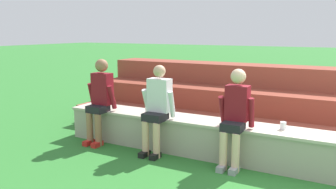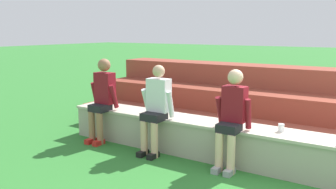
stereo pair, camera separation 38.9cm
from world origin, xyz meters
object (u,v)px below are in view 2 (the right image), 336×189
at_px(person_left_of_center, 156,107).
at_px(plastic_cup_right_end, 149,109).
at_px(person_far_left, 102,97).
at_px(plastic_cup_middle, 281,128).
at_px(person_center, 232,116).

xyz_separation_m(person_left_of_center, plastic_cup_right_end, (-0.34, 0.27, -0.13)).
bearing_deg(person_far_left, person_left_of_center, -0.87).
relative_size(person_left_of_center, plastic_cup_middle, 12.80).
height_order(person_far_left, plastic_cup_middle, person_far_left).
height_order(plastic_cup_right_end, plastic_cup_middle, plastic_cup_right_end).
xyz_separation_m(plastic_cup_right_end, plastic_cup_middle, (2.18, 0.06, -0.00)).
xyz_separation_m(person_far_left, plastic_cup_right_end, (0.80, 0.26, -0.17)).
xyz_separation_m(person_left_of_center, plastic_cup_middle, (1.84, 0.34, -0.14)).
xyz_separation_m(person_far_left, person_left_of_center, (1.14, -0.02, -0.04)).
height_order(person_center, plastic_cup_right_end, person_center).
distance_m(plastic_cup_right_end, plastic_cup_middle, 2.18).
distance_m(person_center, plastic_cup_middle, 0.69).
xyz_separation_m(person_far_left, plastic_cup_middle, (2.98, 0.32, -0.17)).
relative_size(person_far_left, plastic_cup_middle, 13.25).
xyz_separation_m(person_center, plastic_cup_right_end, (-1.58, 0.23, -0.14)).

